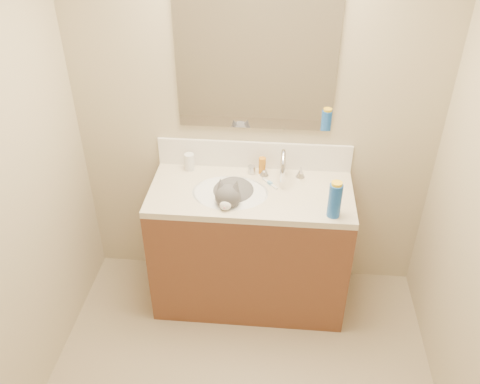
% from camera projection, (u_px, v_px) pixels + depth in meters
% --- Properties ---
extents(room_shell, '(2.24, 2.54, 2.52)m').
position_uv_depth(room_shell, '(234.00, 198.00, 1.83)').
color(room_shell, tan).
rests_on(room_shell, ground).
extents(vanity_cabinet, '(1.20, 0.55, 0.82)m').
position_uv_depth(vanity_cabinet, '(250.00, 249.00, 3.24)').
color(vanity_cabinet, brown).
rests_on(vanity_cabinet, ground).
extents(counter_slab, '(1.20, 0.55, 0.04)m').
position_uv_depth(counter_slab, '(251.00, 193.00, 2.99)').
color(counter_slab, beige).
rests_on(counter_slab, vanity_cabinet).
extents(basin, '(0.45, 0.36, 0.14)m').
position_uv_depth(basin, '(230.00, 202.00, 3.01)').
color(basin, white).
rests_on(basin, vanity_cabinet).
extents(faucet, '(0.28, 0.20, 0.21)m').
position_uv_depth(faucet, '(283.00, 167.00, 3.03)').
color(faucet, silver).
rests_on(faucet, counter_slab).
extents(cat, '(0.32, 0.40, 0.31)m').
position_uv_depth(cat, '(233.00, 197.00, 2.98)').
color(cat, '#4A484A').
rests_on(cat, basin).
extents(backsplash, '(1.20, 0.02, 0.18)m').
position_uv_depth(backsplash, '(254.00, 155.00, 3.15)').
color(backsplash, white).
rests_on(backsplash, counter_slab).
extents(mirror, '(0.90, 0.02, 0.80)m').
position_uv_depth(mirror, '(256.00, 63.00, 2.82)').
color(mirror, white).
rests_on(mirror, room_shell).
extents(pill_bottle, '(0.07, 0.07, 0.11)m').
position_uv_depth(pill_bottle, '(190.00, 162.00, 3.15)').
color(pill_bottle, silver).
rests_on(pill_bottle, counter_slab).
extents(pill_label, '(0.07, 0.07, 0.04)m').
position_uv_depth(pill_label, '(190.00, 163.00, 3.15)').
color(pill_label, '#FD9C2A').
rests_on(pill_label, pill_bottle).
extents(silver_jar, '(0.06, 0.06, 0.05)m').
position_uv_depth(silver_jar, '(252.00, 170.00, 3.12)').
color(silver_jar, '#B7B7BC').
rests_on(silver_jar, counter_slab).
extents(amber_bottle, '(0.05, 0.05, 0.11)m').
position_uv_depth(amber_bottle, '(262.00, 166.00, 3.11)').
color(amber_bottle, '#C57417').
rests_on(amber_bottle, counter_slab).
extents(toothbrush, '(0.10, 0.12, 0.01)m').
position_uv_depth(toothbrush, '(270.00, 184.00, 3.04)').
color(toothbrush, silver).
rests_on(toothbrush, counter_slab).
extents(toothbrush_head, '(0.03, 0.04, 0.02)m').
position_uv_depth(toothbrush_head, '(270.00, 183.00, 3.03)').
color(toothbrush_head, '#609FCD').
rests_on(toothbrush_head, counter_slab).
extents(spray_can, '(0.10, 0.10, 0.20)m').
position_uv_depth(spray_can, '(335.00, 200.00, 2.73)').
color(spray_can, '#1952B1').
rests_on(spray_can, counter_slab).
extents(spray_cap, '(0.08, 0.08, 0.04)m').
position_uv_depth(spray_cap, '(337.00, 185.00, 2.67)').
color(spray_cap, yellow).
rests_on(spray_cap, spray_can).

